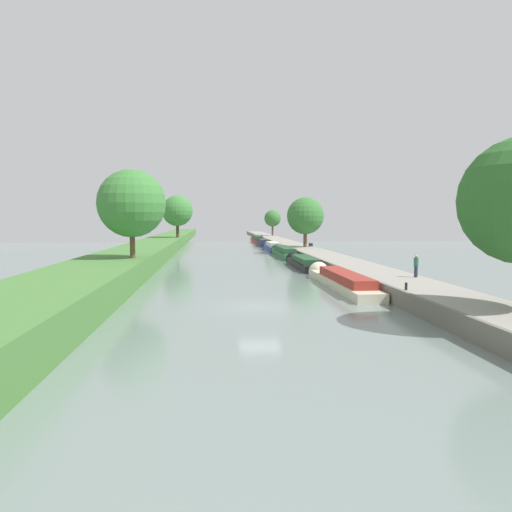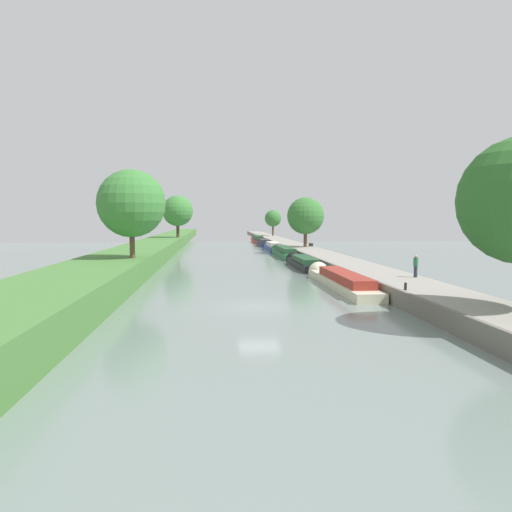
% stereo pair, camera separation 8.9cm
% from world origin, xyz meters
% --- Properties ---
extents(ground_plane, '(160.00, 160.00, 0.00)m').
position_xyz_m(ground_plane, '(0.00, 0.00, 0.00)').
color(ground_plane, slate).
extents(left_grassy_bank, '(6.32, 260.00, 1.92)m').
position_xyz_m(left_grassy_bank, '(-11.67, 0.00, 0.96)').
color(left_grassy_bank, '#477A38').
rests_on(left_grassy_bank, ground_plane).
extents(right_towpath, '(4.27, 260.00, 1.05)m').
position_xyz_m(right_towpath, '(10.64, 0.00, 0.52)').
color(right_towpath, gray).
rests_on(right_towpath, ground_plane).
extents(stone_quay, '(0.25, 260.00, 1.10)m').
position_xyz_m(stone_quay, '(8.38, 0.00, 0.55)').
color(stone_quay, '#6B665B').
rests_on(stone_quay, ground_plane).
extents(narrowboat_cream, '(2.02, 15.61, 1.92)m').
position_xyz_m(narrowboat_cream, '(7.09, 7.97, 0.53)').
color(narrowboat_cream, beige).
rests_on(narrowboat_cream, ground_plane).
extents(narrowboat_black, '(1.97, 12.29, 1.87)m').
position_xyz_m(narrowboat_black, '(6.94, 22.97, 0.52)').
color(narrowboat_black, black).
rests_on(narrowboat_black, ground_plane).
extents(narrowboat_green, '(1.90, 15.13, 1.94)m').
position_xyz_m(narrowboat_green, '(7.07, 38.02, 0.59)').
color(narrowboat_green, '#1E6033').
rests_on(narrowboat_green, ground_plane).
extents(narrowboat_blue, '(1.92, 11.47, 1.97)m').
position_xyz_m(narrowboat_blue, '(7.14, 51.83, 0.57)').
color(narrowboat_blue, '#283D93').
rests_on(narrowboat_blue, ground_plane).
extents(narrowboat_navy, '(1.95, 11.03, 1.93)m').
position_xyz_m(narrowboat_navy, '(6.99, 64.38, 0.55)').
color(narrowboat_navy, '#141E42').
rests_on(narrowboat_navy, ground_plane).
extents(narrowboat_red, '(1.82, 15.73, 2.08)m').
position_xyz_m(narrowboat_red, '(6.99, 78.63, 0.64)').
color(narrowboat_red, maroon).
rests_on(narrowboat_red, ground_plane).
extents(tree_rightbank_midnear, '(5.57, 5.57, 7.49)m').
position_xyz_m(tree_rightbank_midnear, '(11.03, 42.67, 5.73)').
color(tree_rightbank_midnear, brown).
rests_on(tree_rightbank_midnear, right_towpath).
extents(tree_rightbank_midfar, '(4.13, 4.13, 6.38)m').
position_xyz_m(tree_rightbank_midfar, '(11.99, 90.39, 5.34)').
color(tree_rightbank_midfar, brown).
rests_on(tree_rightbank_midfar, right_towpath).
extents(tree_leftbank_downstream, '(5.53, 5.53, 7.57)m').
position_xyz_m(tree_leftbank_downstream, '(-9.24, 58.81, 6.71)').
color(tree_leftbank_downstream, '#4C3828').
rests_on(tree_leftbank_downstream, left_grassy_bank).
extents(tree_leftbank_upstream, '(5.87, 5.87, 7.67)m').
position_xyz_m(tree_leftbank_upstream, '(-9.82, 13.58, 6.65)').
color(tree_leftbank_upstream, brown).
rests_on(tree_leftbank_upstream, left_grassy_bank).
extents(person_walking, '(0.34, 0.34, 1.66)m').
position_xyz_m(person_walking, '(12.05, 5.14, 1.92)').
color(person_walking, '#282D42').
rests_on(person_walking, right_towpath).
extents(mooring_bollard_near, '(0.16, 0.16, 0.45)m').
position_xyz_m(mooring_bollard_near, '(8.81, -0.89, 1.27)').
color(mooring_bollard_near, black).
rests_on(mooring_bollard_near, right_towpath).
extents(mooring_bollard_far, '(0.16, 0.16, 0.45)m').
position_xyz_m(mooring_bollard_far, '(8.81, 85.79, 1.27)').
color(mooring_bollard_far, black).
rests_on(mooring_bollard_far, right_towpath).
extents(park_bench, '(0.44, 1.50, 0.47)m').
position_xyz_m(park_bench, '(12.33, 44.71, 1.39)').
color(park_bench, '#333338').
rests_on(park_bench, right_towpath).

